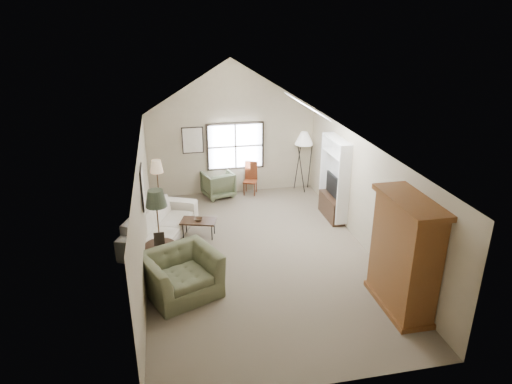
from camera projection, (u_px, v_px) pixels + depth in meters
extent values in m
cube|color=#685D4A|center=(259.00, 255.00, 10.46)|extent=(5.00, 8.00, 0.01)
cube|color=tan|center=(232.00, 152.00, 13.62)|extent=(5.00, 0.01, 2.50)
cube|color=tan|center=(319.00, 318.00, 6.36)|extent=(5.00, 0.01, 2.50)
cube|color=tan|center=(143.00, 215.00, 9.53)|extent=(0.01, 8.00, 2.50)
cube|color=tan|center=(366.00, 196.00, 10.45)|extent=(0.01, 8.00, 2.50)
cube|color=black|center=(235.00, 146.00, 13.53)|extent=(1.72, 0.08, 1.42)
cube|color=black|center=(142.00, 187.00, 9.62)|extent=(0.68, 0.04, 0.88)
cube|color=black|center=(193.00, 140.00, 13.21)|extent=(0.62, 0.04, 0.78)
cube|color=brown|center=(404.00, 255.00, 8.27)|extent=(0.60, 1.50, 2.20)
cube|color=white|center=(334.00, 177.00, 11.91)|extent=(0.32, 1.30, 2.10)
cube|color=#382316|center=(332.00, 207.00, 12.23)|extent=(0.34, 1.18, 0.60)
cube|color=black|center=(333.00, 186.00, 12.00)|extent=(0.05, 0.90, 0.55)
imported|color=beige|center=(160.00, 224.00, 11.08)|extent=(2.00, 2.85, 0.78)
imported|color=#596043|center=(181.00, 274.00, 8.88)|extent=(1.73, 1.64, 0.89)
imported|color=#636D4C|center=(218.00, 184.00, 13.59)|extent=(1.03, 1.04, 0.77)
cube|color=#392317|center=(199.00, 228.00, 11.24)|extent=(0.95, 0.70, 0.44)
imported|color=#362716|center=(198.00, 219.00, 11.14)|extent=(0.26, 0.26, 0.05)
cylinder|color=#331E14|center=(161.00, 259.00, 9.64)|extent=(0.87, 0.87, 0.67)
cube|color=brown|center=(250.00, 179.00, 13.73)|extent=(0.49, 0.49, 0.98)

